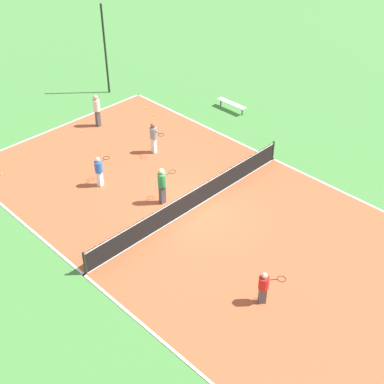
% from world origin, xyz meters
% --- Properties ---
extents(ground_plane, '(80.00, 80.00, 0.00)m').
position_xyz_m(ground_plane, '(0.00, 0.00, 0.00)').
color(ground_plane, '#47843D').
extents(court_surface, '(11.37, 20.43, 0.02)m').
position_xyz_m(court_surface, '(0.00, 0.00, 0.01)').
color(court_surface, '#B75633').
rests_on(court_surface, ground_plane).
extents(tennis_net, '(11.17, 0.10, 1.02)m').
position_xyz_m(tennis_net, '(0.00, 0.00, 0.54)').
color(tennis_net, black).
rests_on(tennis_net, court_surface).
extents(bench, '(0.36, 1.92, 0.45)m').
position_xyz_m(bench, '(8.08, 4.91, 0.39)').
color(bench, silver).
rests_on(bench, ground_plane).
extents(player_far_green, '(0.94, 0.37, 1.76)m').
position_xyz_m(player_far_green, '(-0.59, 1.21, 1.04)').
color(player_far_green, '#4C4C51').
rests_on(player_far_green, court_surface).
extents(player_far_white, '(0.37, 0.37, 1.79)m').
position_xyz_m(player_far_white, '(1.64, 8.75, 1.05)').
color(player_far_white, '#4C4C51').
rests_on(player_far_white, court_surface).
extents(player_baseline_gray, '(0.39, 0.95, 1.63)m').
position_xyz_m(player_baseline_gray, '(1.93, 4.58, 0.96)').
color(player_baseline_gray, white).
rests_on(player_baseline_gray, court_surface).
extents(player_near_blue, '(0.99, 0.57, 1.49)m').
position_xyz_m(player_near_blue, '(-1.69, 4.18, 0.86)').
color(player_near_blue, white).
rests_on(player_near_blue, court_surface).
extents(player_coach_red, '(0.93, 0.85, 1.38)m').
position_xyz_m(player_coach_red, '(-2.04, -5.48, 0.80)').
color(player_coach_red, '#4C4C51').
rests_on(player_coach_red, court_surface).
extents(tennis_ball_midcourt, '(0.07, 0.07, 0.07)m').
position_xyz_m(tennis_ball_midcourt, '(4.55, 7.55, 0.06)').
color(tennis_ball_midcourt, '#CCE033').
rests_on(tennis_ball_midcourt, court_surface).
extents(tennis_ball_far_baseline, '(0.07, 0.07, 0.07)m').
position_xyz_m(tennis_ball_far_baseline, '(-4.45, 8.17, 0.06)').
color(tennis_ball_far_baseline, '#CCE033').
rests_on(tennis_ball_far_baseline, court_surface).
extents(tennis_ball_left_sideline, '(0.07, 0.07, 0.07)m').
position_xyz_m(tennis_ball_left_sideline, '(0.59, 8.87, 0.06)').
color(tennis_ball_left_sideline, '#CCE033').
rests_on(tennis_ball_left_sideline, court_surface).
extents(tennis_ball_right_alley, '(0.07, 0.07, 0.07)m').
position_xyz_m(tennis_ball_right_alley, '(4.76, 8.51, 0.06)').
color(tennis_ball_right_alley, '#CCE033').
rests_on(tennis_ball_right_alley, court_surface).
extents(fence_post_back_right, '(0.12, 0.12, 5.27)m').
position_xyz_m(fence_post_back_right, '(4.65, 11.71, 2.63)').
color(fence_post_back_right, black).
rests_on(fence_post_back_right, ground_plane).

